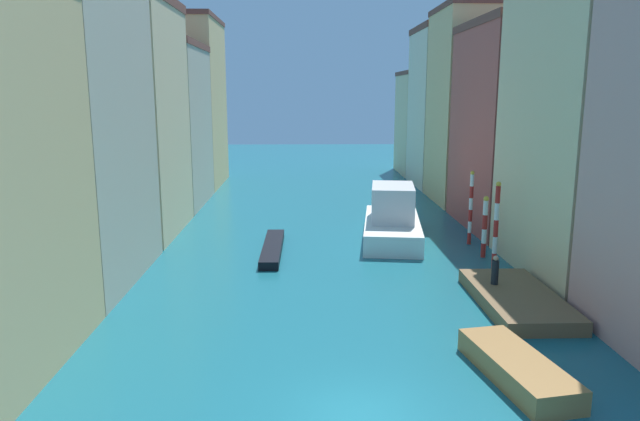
# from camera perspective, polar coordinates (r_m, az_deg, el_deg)

# --- Properties ---
(ground_plane) EXTENTS (154.00, 154.00, 0.00)m
(ground_plane) POSITION_cam_1_polar(r_m,az_deg,el_deg) (42.78, 0.57, -2.33)
(ground_plane) COLOR #196070
(building_left_1) EXTENTS (7.18, 11.35, 19.04)m
(building_left_1) POSITION_cam_1_polar(r_m,az_deg,el_deg) (33.82, -23.95, 9.40)
(building_left_1) COLOR #BCB299
(building_left_1) RESTS_ON ground
(building_left_2) EXTENTS (7.18, 10.89, 16.76)m
(building_left_2) POSITION_cam_1_polar(r_m,az_deg,el_deg) (44.57, -18.36, 8.56)
(building_left_2) COLOR beige
(building_left_2) RESTS_ON ground
(building_left_3) EXTENTS (7.18, 11.72, 14.58)m
(building_left_3) POSITION_cam_1_polar(r_m,az_deg,el_deg) (55.61, -14.97, 8.06)
(building_left_3) COLOR #BCB299
(building_left_3) RESTS_ON ground
(building_left_4) EXTENTS (7.18, 12.24, 18.16)m
(building_left_4) POSITION_cam_1_polar(r_m,az_deg,el_deg) (67.17, -12.74, 10.19)
(building_left_4) COLOR #DBB77A
(building_left_4) RESTS_ON ground
(building_right_1) EXTENTS (7.18, 11.62, 16.49)m
(building_right_1) POSITION_cam_1_polar(r_m,az_deg,el_deg) (35.66, 25.08, 7.31)
(building_right_1) COLOR beige
(building_right_1) RESTS_ON ground
(building_right_2) EXTENTS (7.18, 11.86, 15.37)m
(building_right_2) POSITION_cam_1_polar(r_m,az_deg,el_deg) (46.57, 18.50, 7.79)
(building_right_2) COLOR #B25147
(building_right_2) RESTS_ON ground
(building_right_3) EXTENTS (7.18, 9.61, 17.88)m
(building_right_3) POSITION_cam_1_polar(r_m,az_deg,el_deg) (57.10, 14.73, 9.80)
(building_right_3) COLOR #DBB77A
(building_right_3) RESTS_ON ground
(building_right_4) EXTENTS (7.18, 10.31, 17.21)m
(building_right_4) POSITION_cam_1_polar(r_m,az_deg,el_deg) (66.82, 12.28, 9.80)
(building_right_4) COLOR beige
(building_right_4) RESTS_ON ground
(building_right_5) EXTENTS (7.18, 9.55, 12.80)m
(building_right_5) POSITION_cam_1_polar(r_m,az_deg,el_deg) (76.52, 10.43, 8.38)
(building_right_5) COLOR beige
(building_right_5) RESTS_ON ground
(waterfront_dock) EXTENTS (3.61, 7.78, 0.67)m
(waterfront_dock) POSITION_cam_1_polar(r_m,az_deg,el_deg) (30.20, 18.58, -8.15)
(waterfront_dock) COLOR brown
(waterfront_dock) RESTS_ON ground
(person_on_dock) EXTENTS (0.36, 0.36, 1.48)m
(person_on_dock) POSITION_cam_1_polar(r_m,az_deg,el_deg) (30.81, 16.65, -5.65)
(person_on_dock) COLOR black
(person_on_dock) RESTS_ON waterfront_dock
(mooring_pole_0) EXTENTS (0.30, 0.30, 5.20)m
(mooring_pole_0) POSITION_cam_1_polar(r_m,az_deg,el_deg) (35.18, 16.74, -1.40)
(mooring_pole_0) COLOR red
(mooring_pole_0) RESTS_ON ground
(mooring_pole_1) EXTENTS (0.33, 0.33, 3.89)m
(mooring_pole_1) POSITION_cam_1_polar(r_m,az_deg,el_deg) (37.85, 15.71, -1.47)
(mooring_pole_1) COLOR red
(mooring_pole_1) RESTS_ON ground
(mooring_pole_2) EXTENTS (0.28, 0.28, 5.03)m
(mooring_pole_2) POSITION_cam_1_polar(r_m,az_deg,el_deg) (40.77, 14.44, 0.31)
(mooring_pole_2) COLOR red
(mooring_pole_2) RESTS_ON ground
(vaporetto_white) EXTENTS (5.09, 10.76, 3.83)m
(vaporetto_white) POSITION_cam_1_polar(r_m,az_deg,el_deg) (41.48, 7.03, -0.86)
(vaporetto_white) COLOR white
(vaporetto_white) RESTS_ON ground
(gondola_black) EXTENTS (1.26, 8.33, 0.53)m
(gondola_black) POSITION_cam_1_polar(r_m,az_deg,el_deg) (38.11, -4.63, -3.67)
(gondola_black) COLOR black
(gondola_black) RESTS_ON ground
(motorboat_0) EXTENTS (2.90, 5.84, 0.86)m
(motorboat_0) POSITION_cam_1_polar(r_m,az_deg,el_deg) (22.88, 18.59, -14.30)
(motorboat_0) COLOR olive
(motorboat_0) RESTS_ON ground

